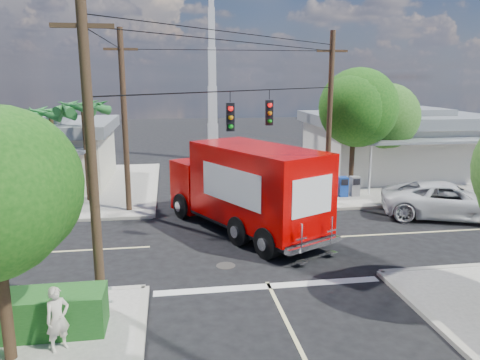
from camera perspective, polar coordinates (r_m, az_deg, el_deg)
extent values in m
plane|color=black|center=(19.66, 0.89, -7.52)|extent=(120.00, 120.00, 0.00)
cube|color=gray|center=(33.11, 16.69, 0.34)|extent=(14.00, 14.00, 0.14)
cube|color=#A49F91|center=(30.79, 4.82, -0.06)|extent=(0.25, 14.00, 0.14)
cube|color=#A49F91|center=(27.14, 22.95, -2.74)|extent=(14.00, 0.25, 0.14)
cube|color=gray|center=(30.98, -23.27, -0.97)|extent=(14.00, 14.00, 0.14)
cube|color=#A49F91|center=(29.97, -10.22, -0.56)|extent=(0.25, 14.00, 0.14)
cube|color=#A49F91|center=(24.50, -27.25, -4.72)|extent=(14.00, 0.25, 0.14)
cube|color=beige|center=(29.17, -2.38, -0.87)|extent=(0.12, 12.00, 0.01)
cube|color=beige|center=(23.42, 25.92, -5.50)|extent=(12.00, 0.12, 0.01)
cube|color=silver|center=(15.75, 3.56, -12.78)|extent=(7.50, 0.40, 0.01)
cube|color=silver|center=(34.35, 18.43, 3.65)|extent=(11.00, 8.00, 3.40)
cube|color=slate|center=(34.12, 18.67, 7.05)|extent=(11.80, 8.80, 0.70)
cube|color=slate|center=(34.08, 18.73, 7.88)|extent=(6.05, 4.40, 0.50)
cube|color=slate|center=(29.96, 22.81, 4.43)|extent=(9.90, 1.80, 0.15)
cylinder|color=silver|center=(27.44, 15.55, 1.22)|extent=(0.12, 0.12, 2.90)
cube|color=beige|center=(32.36, -24.59, 2.47)|extent=(10.00, 8.00, 3.20)
cube|color=slate|center=(32.12, -24.90, 5.89)|extent=(10.80, 8.80, 0.70)
cube|color=slate|center=(32.08, -24.98, 6.78)|extent=(5.50, 4.40, 0.50)
cylinder|color=silver|center=(26.02, -19.38, 0.15)|extent=(0.12, 0.12, 2.70)
cube|color=silver|center=(38.74, -3.32, 4.69)|extent=(0.80, 0.80, 3.00)
cube|color=silver|center=(38.45, -3.38, 9.12)|extent=(0.70, 0.70, 3.00)
cube|color=silver|center=(38.39, -3.43, 13.59)|extent=(0.60, 0.60, 3.00)
cube|color=silver|center=(38.57, -3.49, 18.05)|extent=(0.50, 0.50, 3.00)
cylinder|color=#422D1C|center=(12.34, -26.94, -11.45)|extent=(0.28, 0.28, 3.71)
sphere|color=#13490F|center=(11.29, -26.80, -1.78)|extent=(3.25, 3.25, 3.25)
cylinder|color=#422D1C|center=(27.43, 13.48, 2.60)|extent=(0.28, 0.28, 4.10)
sphere|color=#13490F|center=(27.12, 13.76, 7.94)|extent=(4.10, 4.10, 4.10)
sphere|color=#13490F|center=(27.14, 12.84, 8.53)|extent=(3.33, 3.33, 3.33)
sphere|color=#13490F|center=(26.99, 14.68, 7.59)|extent=(3.58, 3.58, 3.58)
cylinder|color=#422D1C|center=(30.50, 16.45, 2.91)|extent=(0.28, 0.28, 3.58)
sphere|color=#275919|center=(30.23, 16.71, 7.10)|extent=(3.58, 3.58, 3.58)
sphere|color=#275919|center=(30.22, 15.89, 7.58)|extent=(2.91, 2.91, 2.91)
sphere|color=#275919|center=(30.12, 17.55, 6.82)|extent=(3.14, 3.14, 3.14)
cylinder|color=#422D1C|center=(26.40, -18.23, 2.94)|extent=(0.24, 0.24, 5.00)
cone|color=#22672A|center=(25.99, -16.64, 8.68)|extent=(0.50, 2.06, 0.98)
cone|color=#22672A|center=(26.74, -17.17, 8.74)|extent=(1.92, 1.68, 0.98)
cone|color=#22672A|center=(27.03, -18.73, 8.67)|extent=(2.12, 0.95, 0.98)
cone|color=#22672A|center=(26.66, -20.21, 8.52)|extent=(1.34, 2.07, 0.98)
cone|color=#22672A|center=(25.90, -20.54, 8.40)|extent=(1.34, 2.07, 0.98)
cone|color=#22672A|center=(25.30, -19.40, 8.41)|extent=(2.12, 0.95, 0.98)
cone|color=#22672A|center=(25.35, -17.62, 8.54)|extent=(1.92, 1.68, 0.98)
cylinder|color=#422D1C|center=(28.28, -21.72, 2.87)|extent=(0.24, 0.24, 4.60)
cone|color=#22672A|center=(27.83, -20.29, 7.82)|extent=(0.50, 2.06, 0.98)
cone|color=#22672A|center=(28.58, -20.69, 7.89)|extent=(1.92, 1.68, 0.98)
cone|color=#22672A|center=(28.92, -22.11, 7.83)|extent=(2.12, 0.95, 0.98)
cone|color=#22672A|center=(28.59, -23.53, 7.67)|extent=(1.34, 2.07, 0.98)
cone|color=#22672A|center=(27.84, -23.93, 7.53)|extent=(1.34, 2.07, 0.98)
cone|color=#22672A|center=(27.22, -22.94, 7.53)|extent=(2.12, 0.95, 0.98)
cone|color=#22672A|center=(27.21, -21.29, 7.66)|extent=(1.92, 1.68, 0.98)
cylinder|color=#473321|center=(13.37, -17.64, 2.33)|extent=(0.28, 0.28, 9.00)
cube|color=#473321|center=(13.25, -18.68, 17.40)|extent=(1.60, 0.12, 0.12)
cylinder|color=#473321|center=(24.94, 10.84, 7.13)|extent=(0.28, 0.28, 9.00)
cube|color=#473321|center=(24.88, 11.18, 15.18)|extent=(1.60, 0.12, 0.12)
cylinder|color=#473321|center=(23.61, -13.88, 6.71)|extent=(0.28, 0.28, 9.00)
cube|color=#473321|center=(23.54, -14.33, 15.21)|extent=(1.60, 0.12, 0.12)
cylinder|color=black|center=(18.48, 0.96, 10.85)|extent=(10.43, 10.43, 0.04)
cube|color=black|center=(17.63, -1.20, 7.68)|extent=(0.30, 0.24, 1.05)
sphere|color=red|center=(17.46, -1.14, 8.72)|extent=(0.20, 0.20, 0.20)
cube|color=black|center=(19.82, 3.58, 8.19)|extent=(0.30, 0.24, 1.05)
sphere|color=red|center=(19.66, 3.68, 9.12)|extent=(0.20, 0.20, 0.20)
cube|color=silver|center=(14.83, -27.09, -13.82)|extent=(5.94, 0.05, 0.08)
cube|color=silver|center=(14.67, -27.24, -12.41)|extent=(5.94, 0.05, 0.08)
cube|color=silver|center=(14.13, -16.02, -13.53)|extent=(0.09, 0.06, 1.00)
cube|color=#B21B1B|center=(26.68, 11.01, -0.84)|extent=(0.50, 0.50, 1.10)
cube|color=#133895|center=(26.92, 12.42, -0.78)|extent=(0.50, 0.50, 1.10)
cube|color=slate|center=(27.17, 13.80, -0.73)|extent=(0.50, 0.50, 1.10)
cube|color=black|center=(20.89, 0.39, -4.54)|extent=(6.27, 8.86, 0.28)
cube|color=#C00000|center=(23.37, -4.56, -0.49)|extent=(3.23, 2.90, 2.44)
cube|color=black|center=(23.93, -5.56, 0.89)|extent=(2.20, 1.32, 1.05)
cube|color=silver|center=(24.39, -5.77, -1.84)|extent=(2.33, 1.30, 0.39)
cube|color=#C00000|center=(19.69, 2.13, -0.59)|extent=(5.44, 6.99, 3.22)
cube|color=white|center=(20.54, 5.22, 0.39)|extent=(1.87, 3.55, 1.44)
cube|color=white|center=(18.83, -1.23, -0.66)|extent=(1.87, 3.55, 1.44)
cube|color=white|center=(17.31, 8.81, -1.99)|extent=(1.78, 0.94, 1.44)
cube|color=silver|center=(17.75, 8.95, -7.82)|extent=(2.49, 1.48, 0.20)
cube|color=silver|center=(16.99, 7.48, -7.12)|extent=(0.47, 0.29, 1.11)
cube|color=silver|center=(18.05, 11.08, -6.07)|extent=(0.47, 0.29, 1.11)
cylinder|color=black|center=(22.83, -7.03, -3.16)|extent=(0.88, 1.25, 1.22)
cylinder|color=black|center=(24.13, -1.74, -2.21)|extent=(0.88, 1.25, 1.22)
cylinder|color=black|center=(17.74, 3.31, -7.69)|extent=(0.88, 1.25, 1.22)
cylinder|color=black|center=(19.38, 9.18, -6.07)|extent=(0.88, 1.25, 1.22)
imported|color=silver|center=(24.82, 24.03, -2.29)|extent=(6.82, 4.85, 1.73)
imported|color=beige|center=(12.67, -21.35, -15.47)|extent=(0.71, 0.67, 1.64)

